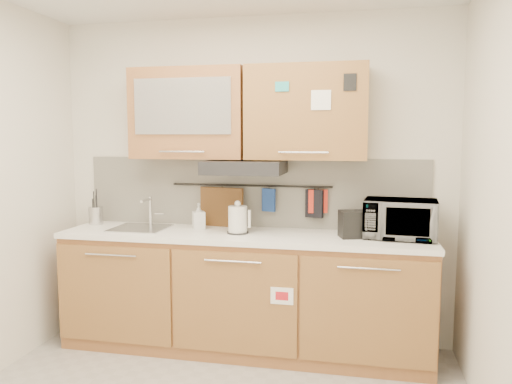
% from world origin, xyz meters
% --- Properties ---
extents(wall_back, '(3.20, 0.00, 3.20)m').
position_xyz_m(wall_back, '(0.00, 1.50, 1.30)').
color(wall_back, silver).
rests_on(wall_back, ground).
extents(base_cabinet, '(2.80, 0.64, 0.88)m').
position_xyz_m(base_cabinet, '(0.00, 1.19, 0.41)').
color(base_cabinet, '#9E6938').
rests_on(base_cabinet, floor).
extents(countertop, '(2.82, 0.62, 0.04)m').
position_xyz_m(countertop, '(0.00, 1.19, 0.90)').
color(countertop, white).
rests_on(countertop, base_cabinet).
extents(backsplash, '(2.80, 0.02, 0.56)m').
position_xyz_m(backsplash, '(0.00, 1.49, 1.20)').
color(backsplash, silver).
rests_on(backsplash, countertop).
extents(upper_cabinets, '(1.82, 0.37, 0.70)m').
position_xyz_m(upper_cabinets, '(-0.00, 1.32, 1.83)').
color(upper_cabinets, '#9E6938').
rests_on(upper_cabinets, wall_back).
extents(range_hood, '(0.60, 0.46, 0.10)m').
position_xyz_m(range_hood, '(0.00, 1.25, 1.42)').
color(range_hood, black).
rests_on(range_hood, upper_cabinets).
extents(sink, '(0.42, 0.40, 0.26)m').
position_xyz_m(sink, '(-0.85, 1.21, 0.92)').
color(sink, silver).
rests_on(sink, countertop).
extents(utensil_rail, '(1.30, 0.02, 0.02)m').
position_xyz_m(utensil_rail, '(0.00, 1.45, 1.26)').
color(utensil_rail, black).
rests_on(utensil_rail, backsplash).
extents(utensil_crock, '(0.15, 0.15, 0.30)m').
position_xyz_m(utensil_crock, '(-1.30, 1.31, 1.00)').
color(utensil_crock, '#BBBABF').
rests_on(utensil_crock, countertop).
extents(kettle, '(0.18, 0.16, 0.25)m').
position_xyz_m(kettle, '(-0.04, 1.17, 1.02)').
color(kettle, silver).
rests_on(kettle, countertop).
extents(toaster, '(0.29, 0.22, 0.20)m').
position_xyz_m(toaster, '(0.85, 1.21, 1.02)').
color(toaster, black).
rests_on(toaster, countertop).
extents(microwave, '(0.54, 0.39, 0.28)m').
position_xyz_m(microwave, '(1.15, 1.24, 1.06)').
color(microwave, '#999999').
rests_on(microwave, countertop).
extents(soap_bottle, '(0.13, 0.13, 0.20)m').
position_xyz_m(soap_bottle, '(-0.39, 1.30, 1.02)').
color(soap_bottle, '#999999').
rests_on(soap_bottle, countertop).
extents(cutting_board, '(0.37, 0.08, 0.46)m').
position_xyz_m(cutting_board, '(-0.24, 1.44, 1.01)').
color(cutting_board, brown).
rests_on(cutting_board, utensil_rail).
extents(oven_mitt, '(0.11, 0.06, 0.18)m').
position_xyz_m(oven_mitt, '(0.15, 1.44, 1.15)').
color(oven_mitt, navy).
rests_on(oven_mitt, utensil_rail).
extents(dark_pouch, '(0.15, 0.08, 0.22)m').
position_xyz_m(dark_pouch, '(0.52, 1.44, 1.13)').
color(dark_pouch, black).
rests_on(dark_pouch, utensil_rail).
extents(pot_holder, '(0.15, 0.06, 0.18)m').
position_xyz_m(pot_holder, '(0.54, 1.44, 1.15)').
color(pot_holder, red).
rests_on(pot_holder, utensil_rail).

